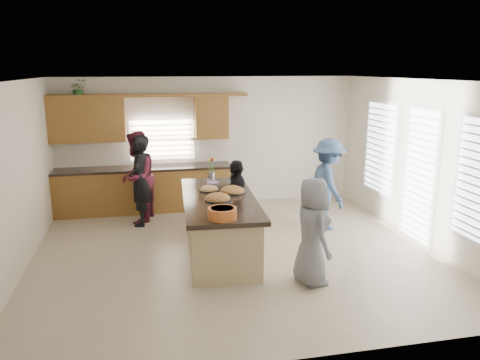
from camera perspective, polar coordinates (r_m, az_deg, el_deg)
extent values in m
plane|color=#BCAE8C|center=(7.85, -0.58, -8.82)|extent=(6.50, 6.50, 0.00)
cube|color=silver|center=(10.34, -3.89, 4.70)|extent=(6.50, 0.02, 2.80)
cube|color=silver|center=(4.64, 6.77, -6.59)|extent=(6.50, 0.02, 2.80)
cube|color=silver|center=(7.51, -25.69, -0.01)|extent=(0.02, 6.00, 2.80)
cube|color=silver|center=(8.66, 21.00, 2.09)|extent=(0.02, 6.00, 2.80)
cube|color=white|center=(7.26, -0.63, 12.07)|extent=(6.50, 6.00, 0.02)
cube|color=brown|center=(10.13, -11.56, -1.23)|extent=(3.65, 0.62, 0.90)
cube|color=black|center=(10.02, -11.69, 1.40)|extent=(3.70, 0.65, 0.05)
cube|color=brown|center=(10.05, -18.16, 6.96)|extent=(1.50, 0.36, 0.90)
cube|color=brown|center=(10.10, -3.51, 7.64)|extent=(0.70, 0.36, 0.90)
cube|color=brown|center=(9.95, -10.95, 10.11)|extent=(4.05, 0.40, 0.06)
cube|color=brown|center=(10.20, -9.46, 4.85)|extent=(1.35, 0.08, 0.85)
cube|color=white|center=(9.74, 16.76, 3.75)|extent=(0.06, 1.10, 1.75)
cube|color=white|center=(8.61, 21.06, 0.48)|extent=(0.06, 0.85, 2.25)
cube|color=tan|center=(7.72, -2.53, -5.74)|extent=(1.16, 2.56, 0.88)
cube|color=black|center=(7.57, -2.56, -2.34)|extent=(1.32, 2.77, 0.07)
cube|color=black|center=(7.86, -2.50, -8.49)|extent=(1.07, 2.47, 0.08)
cylinder|color=black|center=(7.38, -2.72, -2.39)|extent=(0.44, 0.44, 0.02)
ellipsoid|color=#A26533|center=(7.37, -2.73, -2.26)|extent=(0.40, 0.40, 0.18)
cylinder|color=black|center=(7.82, -0.89, -1.45)|extent=(0.45, 0.45, 0.02)
ellipsoid|color=#A26533|center=(7.82, -0.89, -1.33)|extent=(0.40, 0.40, 0.18)
cylinder|color=black|center=(7.94, -3.76, -1.25)|extent=(0.34, 0.34, 0.02)
ellipsoid|color=tan|center=(7.94, -3.77, -1.13)|extent=(0.31, 0.31, 0.14)
cylinder|color=#C25D23|center=(6.47, -2.17, -4.08)|extent=(0.40, 0.40, 0.16)
cylinder|color=beige|center=(6.45, -2.17, -3.58)|extent=(0.33, 0.33, 0.04)
cylinder|color=white|center=(6.59, 1.41, -4.03)|extent=(0.07, 0.07, 0.10)
cylinder|color=#A380BB|center=(8.33, -3.34, -0.44)|extent=(0.21, 0.21, 0.05)
cylinder|color=silver|center=(8.75, -3.52, 0.53)|extent=(0.13, 0.13, 0.14)
imported|color=#326F2C|center=(10.01, -19.09, 10.51)|extent=(0.39, 0.36, 0.36)
imported|color=black|center=(9.15, -12.11, -0.09)|extent=(0.51, 0.70, 1.75)
imported|color=#5B1B2B|center=(9.35, -12.40, 0.34)|extent=(0.88, 1.02, 1.80)
imported|color=black|center=(8.13, -0.42, -2.58)|extent=(0.39, 0.87, 1.46)
imported|color=#375078|center=(8.91, 10.68, -0.49)|extent=(0.64, 1.12, 1.72)
imported|color=slate|center=(6.61, 8.78, -6.24)|extent=(0.56, 0.79, 1.53)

